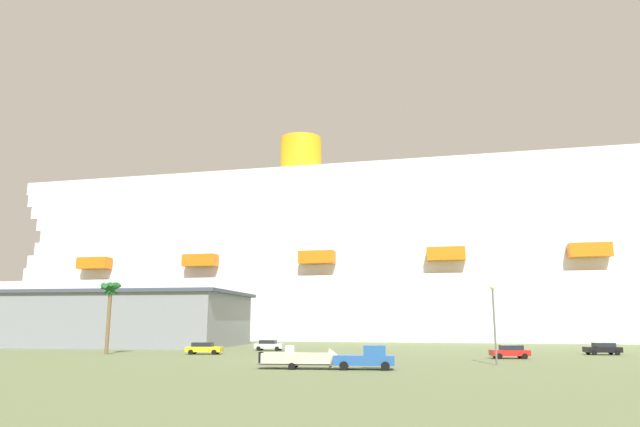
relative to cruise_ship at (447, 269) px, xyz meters
The scene contains 11 objects.
ground_plane 52.08m from the cruise_ship, 114.17° to the right, with size 600.00×600.00×0.00m, color #66754C.
cruise_ship is the anchor object (origin of this frame).
terminal_building 75.21m from the cruise_ship, 144.74° to the right, with size 48.05×28.45×9.66m.
pickup_truck 86.52m from the cruise_ship, 95.69° to the right, with size 5.78×2.75×2.20m.
small_boat_on_trailer 87.87m from the cruise_ship, 99.43° to the right, with size 9.00×2.73×2.15m.
palm_tree 82.33m from the cruise_ship, 124.19° to the right, with size 2.87×2.90×9.73m.
street_lamp 77.45m from the cruise_ship, 87.17° to the right, with size 0.56×0.56×8.16m.
parked_car_red_hatchback 67.65m from the cruise_ship, 84.49° to the right, with size 4.75×2.77×1.58m.
parked_car_black_coupe 60.25m from the cruise_ship, 70.64° to the right, with size 4.75×2.71×1.58m.
parked_car_yellow_taxi 74.59m from the cruise_ship, 117.07° to the right, with size 5.01×2.65×1.58m.
parked_car_silver_sedan 62.27m from the cruise_ship, 117.19° to the right, with size 4.44×2.20×1.58m.
Camera 1 is at (18.82, -62.84, 4.36)m, focal length 31.56 mm.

